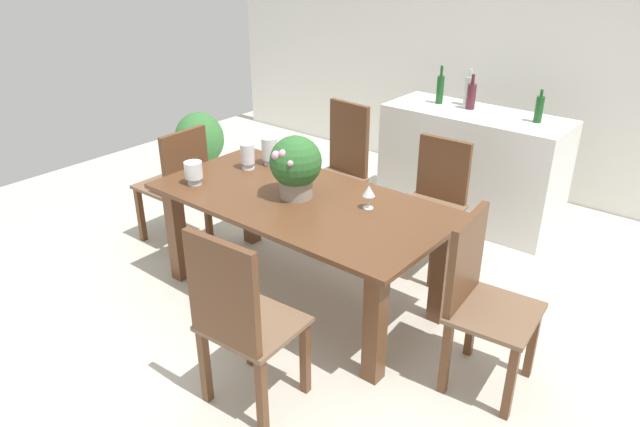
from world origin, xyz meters
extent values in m
plane|color=beige|center=(0.00, 0.00, 0.00)|extent=(7.04, 7.04, 0.00)
cube|color=white|center=(0.00, 2.60, 1.30)|extent=(6.40, 0.10, 2.60)
cube|color=brown|center=(0.00, -0.17, 0.72)|extent=(1.92, 0.97, 0.03)
cube|color=brown|center=(-0.84, -0.53, 0.35)|extent=(0.10, 0.10, 0.71)
cube|color=brown|center=(0.84, -0.53, 0.35)|extent=(0.10, 0.10, 0.71)
cube|color=brown|center=(-0.84, 0.19, 0.35)|extent=(0.10, 0.10, 0.71)
cube|color=brown|center=(0.84, 0.19, 0.35)|extent=(0.10, 0.10, 0.71)
cube|color=brown|center=(0.26, 0.49, 0.23)|extent=(0.05, 0.05, 0.45)
cube|color=brown|center=(0.62, 0.50, 0.23)|extent=(0.05, 0.05, 0.45)
cube|color=brown|center=(0.25, 0.89, 0.23)|extent=(0.05, 0.05, 0.45)
cube|color=brown|center=(0.60, 0.90, 0.23)|extent=(0.05, 0.05, 0.45)
cube|color=brown|center=(0.43, 0.70, 0.47)|extent=(0.45, 0.49, 0.03)
cube|color=brown|center=(0.42, 0.91, 0.71)|extent=(0.39, 0.06, 0.46)
cube|color=brown|center=(-0.62, 0.52, 0.23)|extent=(0.05, 0.05, 0.45)
cube|color=brown|center=(-0.28, 0.50, 0.23)|extent=(0.05, 0.05, 0.45)
cube|color=brown|center=(-0.59, 0.89, 0.23)|extent=(0.05, 0.05, 0.45)
cube|color=brown|center=(-0.25, 0.87, 0.23)|extent=(0.05, 0.05, 0.45)
cube|color=brown|center=(-0.43, 0.70, 0.47)|extent=(0.45, 0.48, 0.03)
cube|color=brown|center=(-0.42, 0.90, 0.77)|extent=(0.38, 0.07, 0.58)
cube|color=brown|center=(0.61, -0.85, 0.23)|extent=(0.05, 0.05, 0.45)
cube|color=brown|center=(0.23, -0.88, 0.23)|extent=(0.05, 0.05, 0.45)
cube|color=brown|center=(0.64, -1.20, 0.23)|extent=(0.05, 0.05, 0.45)
cube|color=brown|center=(0.25, -1.23, 0.23)|extent=(0.05, 0.05, 0.45)
cube|color=brown|center=(0.43, -1.04, 0.47)|extent=(0.49, 0.46, 0.03)
cube|color=brown|center=(0.45, -1.23, 0.76)|extent=(0.43, 0.07, 0.55)
cube|color=brown|center=(-1.53, 0.01, 0.23)|extent=(0.04, 0.04, 0.45)
cube|color=brown|center=(-1.53, -0.36, 0.23)|extent=(0.04, 0.04, 0.45)
cube|color=brown|center=(-1.16, 0.02, 0.23)|extent=(0.04, 0.04, 0.45)
cube|color=brown|center=(-1.15, -0.35, 0.23)|extent=(0.04, 0.04, 0.45)
cube|color=brown|center=(-1.34, -0.17, 0.47)|extent=(0.46, 0.45, 0.03)
cube|color=brown|center=(-1.14, -0.17, 0.71)|extent=(0.05, 0.41, 0.47)
cube|color=brown|center=(1.53, -0.35, 0.23)|extent=(0.05, 0.05, 0.45)
cube|color=brown|center=(1.50, 0.04, 0.23)|extent=(0.05, 0.05, 0.45)
cube|color=brown|center=(1.19, -0.38, 0.23)|extent=(0.05, 0.05, 0.45)
cube|color=brown|center=(1.15, 0.00, 0.23)|extent=(0.05, 0.05, 0.45)
cube|color=brown|center=(1.34, -0.17, 0.47)|extent=(0.46, 0.50, 0.03)
cube|color=brown|center=(1.15, -0.19, 0.73)|extent=(0.08, 0.42, 0.50)
cylinder|color=gray|center=(-0.04, -0.17, 0.80)|extent=(0.21, 0.21, 0.11)
sphere|color=#2D662D|center=(-0.04, -0.17, 0.97)|extent=(0.33, 0.33, 0.33)
sphere|color=#DB9EB2|center=(-0.07, -0.30, 1.05)|extent=(0.06, 0.06, 0.06)
sphere|color=#DB9EB2|center=(0.04, -0.30, 1.02)|extent=(0.04, 0.04, 0.04)
sphere|color=#DB9EB2|center=(-0.03, -0.29, 1.06)|extent=(0.05, 0.05, 0.05)
sphere|color=#DB9EB2|center=(-0.14, -0.23, 0.93)|extent=(0.05, 0.05, 0.05)
sphere|color=#DB9EB2|center=(0.09, -0.10, 0.97)|extent=(0.04, 0.04, 0.04)
cylinder|color=silver|center=(-0.56, 0.14, 0.75)|extent=(0.08, 0.08, 0.01)
cylinder|color=silver|center=(-0.56, 0.14, 0.77)|extent=(0.03, 0.03, 0.03)
cylinder|color=silver|center=(-0.56, 0.14, 0.86)|extent=(0.11, 0.11, 0.16)
cylinder|color=silver|center=(-0.62, -0.02, 0.75)|extent=(0.09, 0.09, 0.01)
cylinder|color=silver|center=(-0.62, -0.02, 0.77)|extent=(0.02, 0.02, 0.03)
cylinder|color=silver|center=(-0.62, -0.02, 0.85)|extent=(0.10, 0.10, 0.14)
cylinder|color=silver|center=(-0.70, -0.44, 0.75)|extent=(0.09, 0.09, 0.01)
cylinder|color=silver|center=(-0.70, -0.44, 0.77)|extent=(0.02, 0.02, 0.03)
cylinder|color=silver|center=(-0.70, -0.44, 0.84)|extent=(0.12, 0.12, 0.11)
cylinder|color=silver|center=(0.42, -0.02, 0.74)|extent=(0.06, 0.06, 0.00)
cylinder|color=silver|center=(0.42, -0.02, 0.78)|extent=(0.01, 0.01, 0.08)
cone|color=silver|center=(0.42, -0.02, 0.86)|extent=(0.08, 0.08, 0.07)
cube|color=silver|center=(0.29, 1.68, 0.47)|extent=(1.48, 0.59, 0.93)
cylinder|color=#B2BFB7|center=(0.12, 1.83, 1.05)|extent=(0.08, 0.08, 0.24)
cylinder|color=#B2BFB7|center=(0.12, 1.83, 1.20)|extent=(0.03, 0.03, 0.06)
cylinder|color=#511E28|center=(0.19, 1.74, 1.04)|extent=(0.07, 0.07, 0.20)
cylinder|color=#511E28|center=(0.19, 1.74, 1.18)|extent=(0.03, 0.03, 0.08)
cylinder|color=#194C1E|center=(0.76, 1.72, 1.03)|extent=(0.06, 0.06, 0.20)
cylinder|color=#194C1E|center=(0.76, 1.72, 1.16)|extent=(0.02, 0.02, 0.05)
cylinder|color=#194C1E|center=(-0.09, 1.73, 1.05)|extent=(0.06, 0.06, 0.23)
cylinder|color=#194C1E|center=(-0.09, 1.73, 1.21)|extent=(0.02, 0.02, 0.08)
cylinder|color=#423D38|center=(-2.22, 0.85, 0.10)|extent=(0.29, 0.29, 0.20)
ellipsoid|color=#387538|center=(-2.22, 0.85, 0.39)|extent=(0.48, 0.48, 0.53)
camera|label=1|loc=(2.25, -2.72, 2.27)|focal=33.17mm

